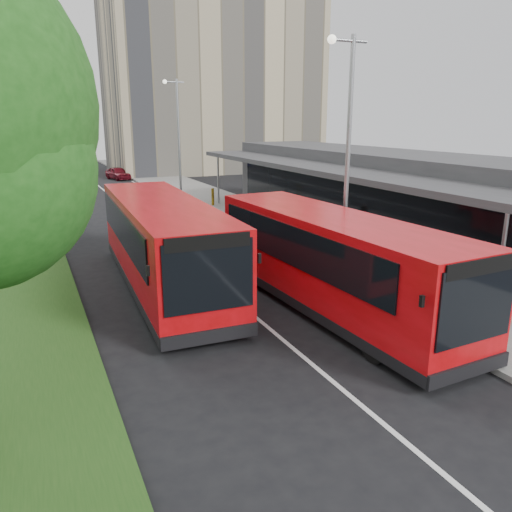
{
  "coord_description": "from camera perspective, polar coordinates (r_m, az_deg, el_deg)",
  "views": [
    {
      "loc": [
        -5.65,
        -12.07,
        5.58
      ],
      "look_at": [
        0.55,
        1.4,
        1.5
      ],
      "focal_mm": 35.0,
      "sensor_mm": 36.0,
      "label": 1
    }
  ],
  "objects": [
    {
      "name": "lamp_post_far",
      "position": [
        35.46,
        -8.98,
        13.82
      ],
      "size": [
        1.44,
        0.28,
        8.0
      ],
      "color": "#92969A",
      "rests_on": "pavement"
    },
    {
      "name": "lamp_post_near",
      "position": [
        17.15,
        10.27,
        12.27
      ],
      "size": [
        1.44,
        0.28,
        8.0
      ],
      "color": "#92969A",
      "rests_on": "pavement"
    },
    {
      "name": "station_building",
      "position": [
        26.23,
        14.7,
        7.14
      ],
      "size": [
        7.7,
        26.0,
        4.0
      ],
      "color": "#333335",
      "rests_on": "ground"
    },
    {
      "name": "ground",
      "position": [
        14.45,
        0.34,
        -7.33
      ],
      "size": [
        120.0,
        120.0,
        0.0
      ],
      "primitive_type": "plane",
      "color": "black",
      "rests_on": "ground"
    },
    {
      "name": "bollard",
      "position": [
        32.74,
        -4.97,
        6.76
      ],
      "size": [
        0.22,
        0.22,
        1.09
      ],
      "primitive_type": "cylinder",
      "rotation": [
        0.0,
        0.0,
        -0.34
      ],
      "color": "#D6980B",
      "rests_on": "pavement"
    },
    {
      "name": "litter_bin",
      "position": [
        25.62,
        1.72,
        4.03
      ],
      "size": [
        0.44,
        0.44,
        0.77
      ],
      "primitive_type": "cylinder",
      "rotation": [
        0.0,
        0.0,
        0.04
      ],
      "color": "#3B2218",
      "rests_on": "pavement"
    },
    {
      "name": "bus_main",
      "position": [
        14.91,
        8.66,
        -0.74
      ],
      "size": [
        3.05,
        10.33,
        2.89
      ],
      "rotation": [
        0.0,
        0.0,
        0.04
      ],
      "color": "red",
      "rests_on": "ground"
    },
    {
      "name": "kerb_dashes",
      "position": [
        32.81,
        -8.55,
        5.44
      ],
      "size": [
        0.12,
        56.0,
        0.01
      ],
      "color": "silver",
      "rests_on": "ground"
    },
    {
      "name": "pavement",
      "position": [
        34.57,
        -4.71,
        6.18
      ],
      "size": [
        5.0,
        80.0,
        0.15
      ],
      "primitive_type": "cube",
      "color": "slate",
      "rests_on": "ground"
    },
    {
      "name": "bus_second",
      "position": [
        16.99,
        -10.58,
        1.35
      ],
      "size": [
        3.14,
        10.69,
        2.99
      ],
      "rotation": [
        0.0,
        0.0,
        -0.04
      ],
      "color": "red",
      "rests_on": "ground"
    },
    {
      "name": "lane_centre_line",
      "position": [
        28.21,
        -12.69,
        3.62
      ],
      "size": [
        0.12,
        70.0,
        0.01
      ],
      "primitive_type": "cube",
      "color": "silver",
      "rests_on": "ground"
    },
    {
      "name": "grass_verge",
      "position": [
        32.58,
        -26.76,
        3.97
      ],
      "size": [
        5.0,
        80.0,
        0.1
      ],
      "primitive_type": "cube",
      "color": "#204616",
      "rests_on": "ground"
    },
    {
      "name": "car_near",
      "position": [
        49.9,
        -15.5,
        9.11
      ],
      "size": [
        2.19,
        3.72,
        1.19
      ],
      "primitive_type": "imported",
      "rotation": [
        0.0,
        0.0,
        0.24
      ],
      "color": "maroon",
      "rests_on": "ground"
    },
    {
      "name": "office_block",
      "position": [
        57.63,
        -4.99,
        18.74
      ],
      "size": [
        22.0,
        12.0,
        18.0
      ],
      "primitive_type": "cube",
      "color": "tan",
      "rests_on": "ground"
    },
    {
      "name": "car_far",
      "position": [
        57.22,
        -20.95,
        9.46
      ],
      "size": [
        2.42,
        4.21,
        1.31
      ],
      "primitive_type": "imported",
      "rotation": [
        0.0,
        0.0,
        0.28
      ],
      "color": "navy",
      "rests_on": "ground"
    }
  ]
}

